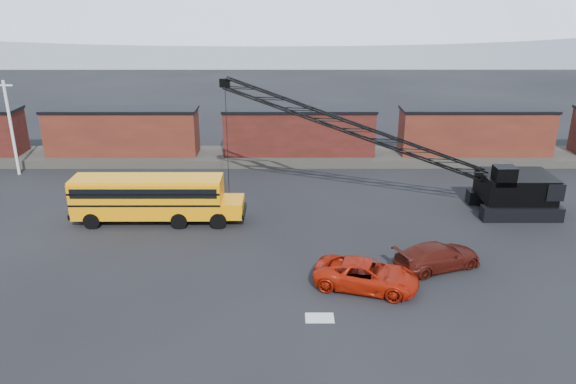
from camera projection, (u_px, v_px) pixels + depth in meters
name	position (u px, v px, depth m)	size (l,w,h in m)	color
ground	(307.00, 278.00, 31.12)	(160.00, 160.00, 0.00)	black
gravel_berm	(299.00, 157.00, 51.61)	(120.00, 5.00, 0.70)	#47433A
boxcar_west_near	(122.00, 131.00, 50.74)	(13.70, 3.10, 4.17)	#491B14
boxcar_mid	(299.00, 131.00, 50.76)	(13.70, 3.10, 4.17)	#571A18
boxcar_east_near	(475.00, 131.00, 50.79)	(13.70, 3.10, 4.17)	#491B14
utility_pole	(11.00, 127.00, 46.50)	(1.40, 0.24, 8.00)	silver
snow_patch	(320.00, 318.00, 27.36)	(1.40, 0.90, 0.02)	silver
school_bus	(153.00, 197.00, 37.82)	(11.65, 2.65, 3.19)	#FE9705
red_pickup	(366.00, 275.00, 29.84)	(2.56, 5.55, 1.54)	#B31B08
maroon_suv	(438.00, 256.00, 31.94)	(2.10, 5.17, 1.50)	#48130D
crawler_crane	(385.00, 140.00, 38.89)	(23.59, 4.20, 9.53)	black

